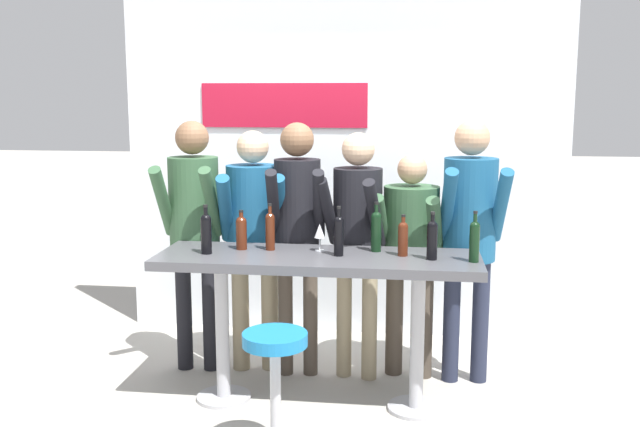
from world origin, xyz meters
name	(u,v)px	position (x,y,z in m)	size (l,w,h in m)	color
ground_plane	(318,404)	(0.00, 0.00, 0.00)	(40.00, 40.00, 0.00)	#B2ADA3
back_wall	(342,166)	(0.00, 1.52, 1.41)	(3.64, 0.12, 2.81)	silver
tasting_table	(318,280)	(0.00, 0.00, 0.84)	(2.04, 0.64, 1.00)	#4C4C51
bar_stool	(275,376)	(-0.14, -0.73, 0.48)	(0.37, 0.37, 0.73)	#B2B2B7
person_far_left	(194,217)	(-0.96, 0.48, 1.14)	(0.44, 0.56, 1.82)	black
person_left	(254,225)	(-0.54, 0.55, 1.08)	(0.52, 0.62, 1.75)	gray
person_center_left	(297,219)	(-0.21, 0.48, 1.14)	(0.43, 0.56, 1.81)	#473D33
person_center	(357,227)	(0.21, 0.49, 1.09)	(0.47, 0.59, 1.74)	gray
person_center_right	(411,242)	(0.58, 0.57, 0.98)	(0.51, 0.59, 1.59)	#473D33
person_right	(470,222)	(0.97, 0.51, 1.14)	(0.46, 0.59, 1.83)	#23283D
wine_bottle_0	(432,238)	(0.71, -0.03, 1.13)	(0.07, 0.07, 0.30)	black
wine_bottle_1	(339,234)	(0.13, 0.00, 1.14)	(0.06, 0.06, 0.31)	black
wine_bottle_2	(475,239)	(0.96, -0.06, 1.14)	(0.06, 0.06, 0.31)	black
wine_bottle_3	(206,232)	(-0.71, -0.05, 1.14)	(0.07, 0.07, 0.32)	black
wine_bottle_4	(403,237)	(0.53, 0.05, 1.12)	(0.06, 0.06, 0.26)	#4C1E0F
wine_bottle_5	(241,231)	(-0.52, 0.10, 1.12)	(0.07, 0.07, 0.26)	#4C1E0F
wine_bottle_6	(270,229)	(-0.33, 0.11, 1.13)	(0.06, 0.06, 0.31)	#4C1E0F
wine_bottle_7	(376,229)	(0.36, 0.16, 1.14)	(0.07, 0.07, 0.32)	black
wine_glass_0	(320,232)	(-0.01, 0.12, 1.12)	(0.07, 0.07, 0.18)	silver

